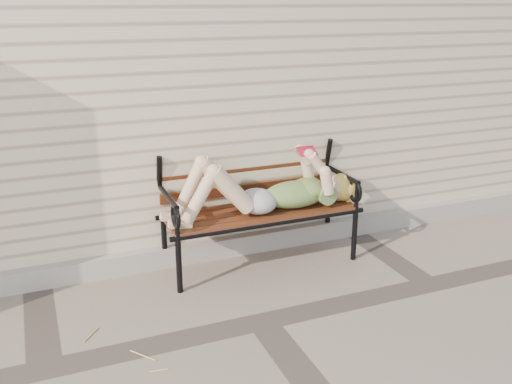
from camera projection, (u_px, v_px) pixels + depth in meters
name	position (u px, v px, depth m)	size (l,w,h in m)	color
ground	(262.00, 322.00, 3.47)	(80.00, 80.00, 0.00)	gray
house_wall	(145.00, 37.00, 5.61)	(8.00, 4.00, 3.00)	beige
foundation_strip	(212.00, 249.00, 4.29)	(8.00, 0.10, 0.15)	#9D988E
garden_bench	(256.00, 189.00, 4.14)	(1.52, 0.61, 0.98)	black
reading_woman	(264.00, 189.00, 4.03)	(1.43, 0.33, 0.45)	#0A444C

